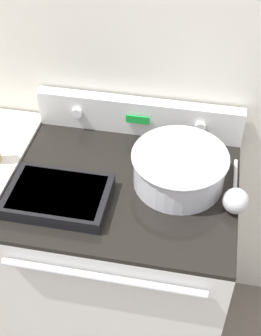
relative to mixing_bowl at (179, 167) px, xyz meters
name	(u,v)px	position (x,y,z in m)	size (l,w,h in m)	color
kitchen_wall	(143,55)	(-0.18, 0.32, 0.23)	(8.00, 0.05, 2.50)	silver
stove_range	(125,265)	(-0.18, -0.04, -0.55)	(0.79, 0.67, 0.95)	silver
control_panel	(139,116)	(-0.18, 0.26, 0.00)	(0.79, 0.07, 0.15)	silver
mixing_bowl	(179,167)	(0.00, 0.00, 0.00)	(0.33, 0.33, 0.13)	silver
casserole_dish	(58,196)	(-0.38, -0.17, -0.05)	(0.34, 0.23, 0.05)	black
ladle	(236,200)	(0.19, -0.09, -0.03)	(0.09, 0.28, 0.09)	#B7B7B7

